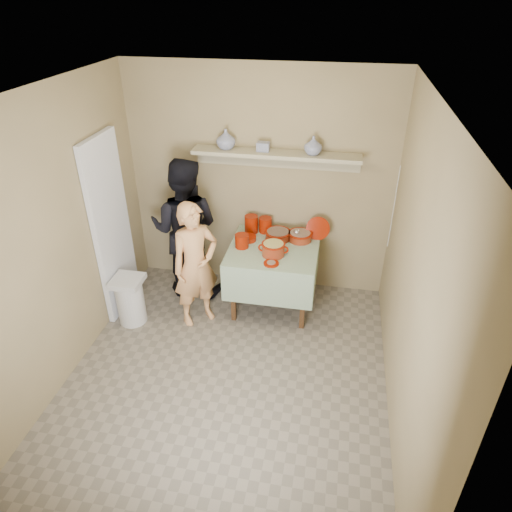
% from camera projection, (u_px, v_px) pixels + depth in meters
% --- Properties ---
extents(ground, '(3.50, 3.50, 0.00)m').
position_uv_depth(ground, '(226.00, 379.00, 4.36)').
color(ground, '#756B5C').
rests_on(ground, ground).
extents(tile_panel, '(0.06, 0.70, 2.00)m').
position_uv_depth(tile_panel, '(112.00, 228.00, 4.88)').
color(tile_panel, silver).
rests_on(tile_panel, ground).
extents(plate_stack_a, '(0.15, 0.15, 0.20)m').
position_uv_depth(plate_stack_a, '(251.00, 224.00, 5.26)').
color(plate_stack_a, '#741203').
rests_on(plate_stack_a, serving_table).
extents(plate_stack_b, '(0.15, 0.15, 0.18)m').
position_uv_depth(plate_stack_b, '(265.00, 225.00, 5.27)').
color(plate_stack_b, '#741203').
rests_on(plate_stack_b, serving_table).
extents(bowl_stack, '(0.15, 0.15, 0.15)m').
position_uv_depth(bowl_stack, '(242.00, 241.00, 4.97)').
color(bowl_stack, '#741203').
rests_on(bowl_stack, serving_table).
extents(empty_bowl, '(0.18, 0.18, 0.05)m').
position_uv_depth(empty_bowl, '(248.00, 238.00, 5.13)').
color(empty_bowl, '#741203').
rests_on(empty_bowl, serving_table).
extents(propped_lid, '(0.27, 0.12, 0.26)m').
position_uv_depth(propped_lid, '(318.00, 228.00, 5.13)').
color(propped_lid, '#741203').
rests_on(propped_lid, serving_table).
extents(vase_right, '(0.20, 0.20, 0.19)m').
position_uv_depth(vase_right, '(313.00, 145.00, 4.70)').
color(vase_right, navy).
rests_on(vase_right, wall_shelf).
extents(vase_left, '(0.29, 0.29, 0.21)m').
position_uv_depth(vase_left, '(226.00, 139.00, 4.85)').
color(vase_left, navy).
rests_on(vase_left, wall_shelf).
extents(ceramic_box, '(0.14, 0.10, 0.09)m').
position_uv_depth(ceramic_box, '(263.00, 147.00, 4.82)').
color(ceramic_box, navy).
rests_on(ceramic_box, wall_shelf).
extents(person_cook, '(0.61, 0.60, 1.41)m').
position_uv_depth(person_cook, '(196.00, 265.00, 4.79)').
color(person_cook, tan).
rests_on(person_cook, ground).
extents(person_helper, '(0.83, 0.65, 1.67)m').
position_uv_depth(person_helper, '(185.00, 229.00, 5.21)').
color(person_helper, black).
rests_on(person_helper, ground).
extents(room_shell, '(3.04, 3.54, 2.62)m').
position_uv_depth(room_shell, '(219.00, 230.00, 3.53)').
color(room_shell, '#94825B').
rests_on(room_shell, ground).
extents(serving_table, '(0.97, 0.97, 0.76)m').
position_uv_depth(serving_table, '(274.00, 256.00, 5.07)').
color(serving_table, '#4C2D16').
rests_on(serving_table, ground).
extents(cazuela_meat_a, '(0.30, 0.30, 0.10)m').
position_uv_depth(cazuela_meat_a, '(278.00, 234.00, 5.14)').
color(cazuela_meat_a, maroon).
rests_on(cazuela_meat_a, serving_table).
extents(cazuela_meat_b, '(0.28, 0.28, 0.10)m').
position_uv_depth(cazuela_meat_b, '(300.00, 236.00, 5.11)').
color(cazuela_meat_b, maroon).
rests_on(cazuela_meat_b, serving_table).
extents(ladle, '(0.08, 0.26, 0.19)m').
position_uv_depth(ladle, '(297.00, 232.00, 5.07)').
color(ladle, silver).
rests_on(ladle, cazuela_meat_b).
extents(cazuela_rice, '(0.33, 0.25, 0.14)m').
position_uv_depth(cazuela_rice, '(273.00, 248.00, 4.82)').
color(cazuela_rice, maroon).
rests_on(cazuela_rice, serving_table).
extents(front_plate, '(0.16, 0.16, 0.03)m').
position_uv_depth(front_plate, '(271.00, 263.00, 4.70)').
color(front_plate, '#741203').
rests_on(front_plate, serving_table).
extents(wall_shelf, '(1.80, 0.25, 0.21)m').
position_uv_depth(wall_shelf, '(276.00, 156.00, 4.86)').
color(wall_shelf, tan).
rests_on(wall_shelf, room_shell).
extents(trash_bin, '(0.32, 0.32, 0.56)m').
position_uv_depth(trash_bin, '(130.00, 300.00, 4.98)').
color(trash_bin, silver).
rests_on(trash_bin, ground).
extents(electrical_cord, '(0.01, 0.05, 0.90)m').
position_uv_depth(electrical_cord, '(394.00, 208.00, 4.73)').
color(electrical_cord, silver).
rests_on(electrical_cord, wall_shelf).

